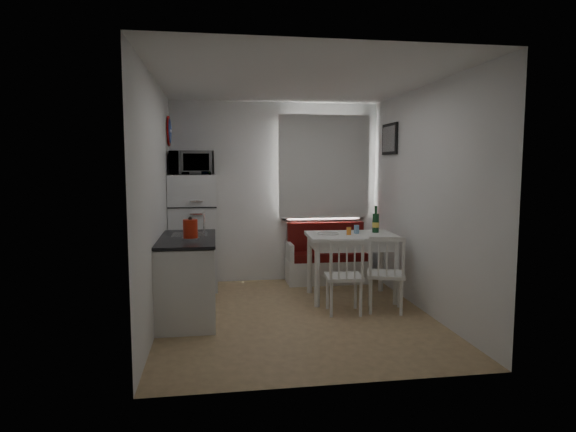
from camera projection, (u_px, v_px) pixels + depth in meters
The scene contains 22 objects.
floor at pixel (296, 316), 5.44m from camera, with size 3.00×3.50×0.02m, color #967950.
ceiling at pixel (296, 81), 5.17m from camera, with size 3.00×3.50×0.02m, color white.
wall_back at pixel (276, 192), 7.03m from camera, with size 3.00×0.02×2.60m, color white.
wall_front at pixel (336, 218), 3.59m from camera, with size 3.00×0.02×2.60m, color white.
wall_left at pixel (156, 203), 5.08m from camera, with size 0.02×3.50×2.60m, color white.
wall_right at pixel (424, 200), 5.53m from camera, with size 0.02×3.50×2.60m, color white.
window at pixel (323, 170), 7.07m from camera, with size 1.22×0.06×1.47m, color white.
curtain at pixel (324, 167), 7.00m from camera, with size 1.35×0.02×1.50m, color white.
kitchen_counter at pixel (188, 277), 5.37m from camera, with size 0.62×1.32×1.16m.
wall_sign at pixel (170, 131), 6.42m from camera, with size 0.40×0.40×0.03m, color #193F9B.
picture_frame at pixel (389, 139), 6.53m from camera, with size 0.04×0.52×0.42m, color black.
bench at pixel (328, 263), 7.00m from camera, with size 1.20×0.46×0.86m.
dining_table at pixel (351, 241), 6.08m from camera, with size 1.15×0.83×0.83m.
chair_left at pixel (346, 268), 5.41m from camera, with size 0.45×0.43×0.47m.
chair_right at pixel (389, 266), 5.48m from camera, with size 0.52×0.52×0.48m.
fridge at pixel (194, 232), 6.56m from camera, with size 0.63×0.63×1.57m, color white.
microwave at pixel (192, 163), 6.41m from camera, with size 0.58×0.39×0.32m, color white.
kettle at pixel (190, 229), 5.09m from camera, with size 0.18×0.18×0.24m, color red.
wine_bottle at pixel (376, 219), 6.20m from camera, with size 0.09×0.09×0.35m, color #133C1E, non-canonical shape.
drinking_glass_orange at pixel (349, 231), 6.00m from camera, with size 0.06×0.06×0.10m, color orange.
drinking_glass_blue at pixel (357, 229), 6.12m from camera, with size 0.07×0.07×0.11m, color #7DABD5.
plate at pixel (328, 234), 6.04m from camera, with size 0.26×0.26×0.02m, color white.
Camera 1 is at (-0.89, -5.22, 1.69)m, focal length 30.00 mm.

